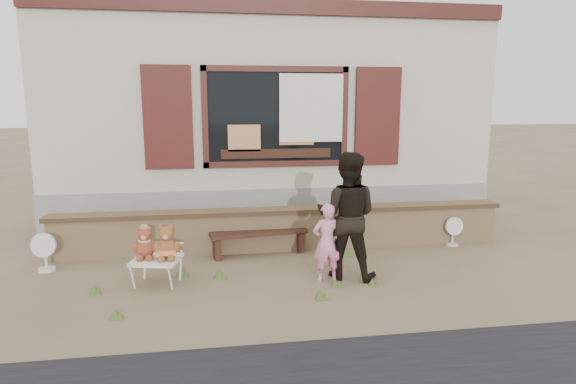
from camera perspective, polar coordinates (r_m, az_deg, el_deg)
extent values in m
plane|color=brown|center=(6.77, 0.77, -9.29)|extent=(80.00, 80.00, 0.00)
cube|color=#A69C86|center=(10.82, -3.16, 11.13)|extent=(8.00, 5.00, 3.20)
cube|color=gray|center=(10.99, -3.06, 0.65)|extent=(8.04, 5.04, 0.80)
cube|color=black|center=(8.31, -1.44, 8.87)|extent=(2.30, 0.04, 1.50)
cube|color=#3F1812|center=(8.31, -1.44, 14.39)|extent=(2.50, 0.08, 0.10)
cube|color=#3F1812|center=(8.36, -1.39, 3.38)|extent=(2.50, 0.08, 0.10)
cube|color=#3F1812|center=(8.23, -9.83, 8.70)|extent=(0.10, 0.08, 1.70)
cube|color=#3F1812|center=(8.53, 6.70, 8.85)|extent=(0.10, 0.08, 1.70)
cube|color=#330E0E|center=(8.25, -14.05, 8.55)|extent=(0.80, 0.07, 1.70)
cube|color=#330E0E|center=(8.70, 10.58, 8.78)|extent=(0.80, 0.07, 1.70)
cube|color=silver|center=(8.34, 2.78, 9.90)|extent=(1.10, 0.02, 1.15)
cube|color=#3F1812|center=(8.46, -1.51, 21.15)|extent=(8.00, 0.12, 0.25)
cube|color=black|center=(8.33, -1.39, 4.60)|extent=(1.90, 0.06, 0.16)
cube|color=tan|center=(8.25, -5.21, 6.39)|extent=(0.55, 0.06, 0.45)
cube|color=#E08447|center=(8.34, 1.00, 7.51)|extent=(0.60, 0.06, 0.55)
cube|color=tan|center=(7.62, -0.45, -4.63)|extent=(7.00, 0.30, 0.60)
cube|color=brown|center=(7.54, -0.46, -2.21)|extent=(7.10, 0.36, 0.07)
cube|color=black|center=(7.35, -3.48, -4.82)|extent=(1.51, 0.53, 0.06)
cube|color=black|center=(7.29, -8.43, -6.64)|extent=(0.13, 0.29, 0.31)
cube|color=black|center=(7.57, 1.31, -5.85)|extent=(0.13, 0.29, 0.31)
cube|color=white|center=(6.41, -15.30, -7.75)|extent=(0.66, 0.61, 0.04)
cylinder|color=silver|center=(6.36, -17.95, -9.71)|extent=(0.03, 0.03, 0.30)
cylinder|color=silver|center=(6.20, -13.77, -10.03)|extent=(0.03, 0.03, 0.30)
cylinder|color=silver|center=(6.74, -16.56, -8.47)|extent=(0.03, 0.03, 0.30)
cylinder|color=silver|center=(6.59, -12.61, -8.72)|extent=(0.03, 0.03, 0.30)
imported|color=pink|center=(6.26, 4.61, -6.00)|extent=(0.40, 0.28, 1.03)
imported|color=black|center=(6.35, 7.00, -2.80)|extent=(1.00, 0.90, 1.68)
cylinder|color=silver|center=(7.54, -26.66, -8.18)|extent=(0.23, 0.23, 0.04)
cylinder|color=silver|center=(7.49, -26.76, -7.12)|extent=(0.04, 0.04, 0.29)
cylinder|color=silver|center=(7.44, -26.89, -5.58)|extent=(0.35, 0.15, 0.34)
cylinder|color=silver|center=(8.35, 18.87, -5.86)|extent=(0.20, 0.20, 0.04)
cylinder|color=silver|center=(8.31, 18.92, -5.02)|extent=(0.03, 0.03, 0.25)
cylinder|color=silver|center=(8.27, 19.00, -3.80)|extent=(0.29, 0.11, 0.29)
cone|color=#425A24|center=(5.83, 3.81, -11.98)|extent=(0.13, 0.13, 0.14)
cone|color=#425A24|center=(5.68, -19.75, -13.46)|extent=(0.16, 0.16, 0.09)
cone|color=#425A24|center=(6.42, -21.97, -10.60)|extent=(0.14, 0.14, 0.13)
cone|color=#425A24|center=(6.71, -12.47, -9.06)|extent=(0.16, 0.16, 0.15)
cone|color=#425A24|center=(6.34, 9.95, -10.41)|extent=(0.11, 0.11, 0.09)
cone|color=#425A24|center=(7.36, 6.84, -7.07)|extent=(0.16, 0.16, 0.15)
cone|color=#425A24|center=(6.55, -8.11, -9.61)|extent=(0.17, 0.17, 0.11)
cone|color=#425A24|center=(6.21, 5.57, -10.73)|extent=(0.11, 0.11, 0.10)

